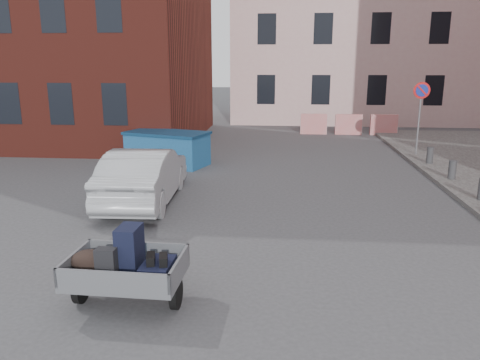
# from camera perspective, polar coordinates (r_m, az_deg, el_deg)

# --- Properties ---
(ground) EXTENTS (120.00, 120.00, 0.00)m
(ground) POSITION_cam_1_polar(r_m,az_deg,el_deg) (9.07, -1.60, -8.24)
(ground) COLOR #38383A
(ground) RESTS_ON ground
(building_pink) EXTENTS (16.00, 8.00, 14.00)m
(building_pink) POSITION_cam_1_polar(r_m,az_deg,el_deg) (30.94, 15.57, 20.23)
(building_pink) COLOR #CB9D9C
(building_pink) RESTS_ON ground
(no_parking_sign) EXTENTS (0.60, 0.09, 2.65)m
(no_parking_sign) POSITION_cam_1_polar(r_m,az_deg,el_deg) (18.55, 21.15, 8.75)
(no_parking_sign) COLOR gray
(no_parking_sign) RESTS_ON sidewalk
(barriers) EXTENTS (4.70, 0.18, 1.00)m
(barriers) POSITION_cam_1_polar(r_m,az_deg,el_deg) (23.73, 13.10, 6.62)
(barriers) COLOR red
(barriers) RESTS_ON ground
(trailer) EXTENTS (1.63, 1.82, 1.20)m
(trailer) POSITION_cam_1_polar(r_m,az_deg,el_deg) (7.02, -13.79, -10.22)
(trailer) COLOR black
(trailer) RESTS_ON ground
(dumpster) EXTENTS (3.06, 2.19, 1.16)m
(dumpster) POSITION_cam_1_polar(r_m,az_deg,el_deg) (16.35, -8.84, 3.85)
(dumpster) COLOR #1D558A
(dumpster) RESTS_ON ground
(silver_car) EXTENTS (1.68, 4.29, 1.39)m
(silver_car) POSITION_cam_1_polar(r_m,az_deg,el_deg) (12.02, -11.58, 0.58)
(silver_car) COLOR #A0A3A7
(silver_car) RESTS_ON ground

